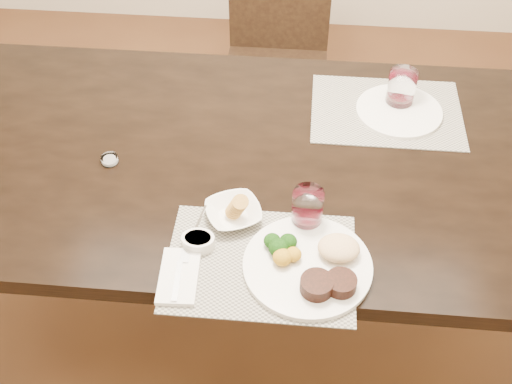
# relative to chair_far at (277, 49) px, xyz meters

# --- Properties ---
(ground_plane) EXTENTS (4.50, 4.50, 0.00)m
(ground_plane) POSITION_rel_chair_far_xyz_m (0.00, -0.93, -0.50)
(ground_plane) COLOR #422515
(ground_plane) RESTS_ON ground
(dining_table) EXTENTS (2.00, 1.00, 0.75)m
(dining_table) POSITION_rel_chair_far_xyz_m (0.00, -0.93, 0.16)
(dining_table) COLOR black
(dining_table) RESTS_ON ground
(chair_far) EXTENTS (0.42, 0.42, 0.90)m
(chair_far) POSITION_rel_chair_far_xyz_m (0.00, 0.00, 0.00)
(chair_far) COLOR black
(chair_far) RESTS_ON ground
(placemat_near) EXTENTS (0.46, 0.34, 0.00)m
(placemat_near) POSITION_rel_chair_far_xyz_m (0.04, -1.32, 0.25)
(placemat_near) COLOR gray
(placemat_near) RESTS_ON dining_table
(placemat_far) EXTENTS (0.46, 0.34, 0.00)m
(placemat_far) POSITION_rel_chair_far_xyz_m (0.38, -0.70, 0.25)
(placemat_far) COLOR gray
(placemat_far) RESTS_ON dining_table
(dinner_plate) EXTENTS (0.31, 0.31, 0.06)m
(dinner_plate) POSITION_rel_chair_far_xyz_m (0.17, -1.33, 0.27)
(dinner_plate) COLOR silver
(dinner_plate) RESTS_ON placemat_near
(napkin_fork) EXTENTS (0.10, 0.17, 0.02)m
(napkin_fork) POSITION_rel_chair_far_xyz_m (-0.15, -1.39, 0.26)
(napkin_fork) COLOR white
(napkin_fork) RESTS_ON placemat_near
(steak_knife) EXTENTS (0.05, 0.21, 0.01)m
(steak_knife) POSITION_rel_chair_far_xyz_m (0.19, -1.32, 0.26)
(steak_knife) COLOR silver
(steak_knife) RESTS_ON placemat_near
(cracker_bowl) EXTENTS (0.19, 0.19, 0.06)m
(cracker_bowl) POSITION_rel_chair_far_xyz_m (-0.04, -1.18, 0.27)
(cracker_bowl) COLOR silver
(cracker_bowl) RESTS_ON placemat_near
(sauce_ramekin) EXTENTS (0.08, 0.12, 0.07)m
(sauce_ramekin) POSITION_rel_chair_far_xyz_m (-0.12, -1.28, 0.27)
(sauce_ramekin) COLOR silver
(sauce_ramekin) RESTS_ON placemat_near
(wine_glass_near) EXTENTS (0.08, 0.08, 0.11)m
(wine_glass_near) POSITION_rel_chair_far_xyz_m (0.15, -1.18, 0.30)
(wine_glass_near) COLOR white
(wine_glass_near) RESTS_ON placemat_near
(far_plate) EXTENTS (0.26, 0.26, 0.01)m
(far_plate) POSITION_rel_chair_far_xyz_m (0.42, -0.70, 0.26)
(far_plate) COLOR silver
(far_plate) RESTS_ON placemat_far
(wine_glass_far) EXTENTS (0.09, 0.09, 0.12)m
(wine_glass_far) POSITION_rel_chair_far_xyz_m (0.42, -0.66, 0.30)
(wine_glass_far) COLOR white
(wine_glass_far) RESTS_ON placemat_far
(salt_cellar) EXTENTS (0.05, 0.05, 0.02)m
(salt_cellar) POSITION_rel_chair_far_xyz_m (-0.41, -1.00, 0.26)
(salt_cellar) COLOR white
(salt_cellar) RESTS_ON dining_table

